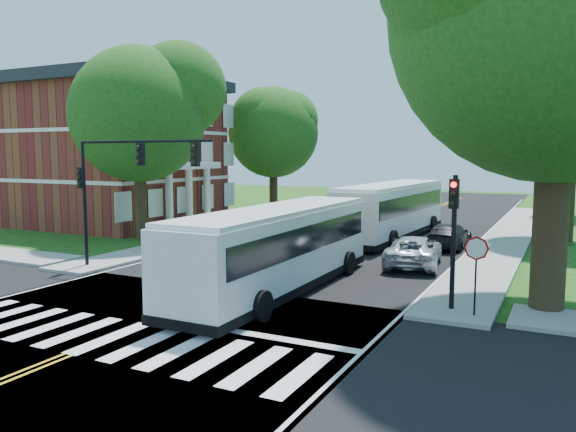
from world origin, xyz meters
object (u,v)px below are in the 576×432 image
Objects in this scene: signal_nw at (122,174)px; suv at (414,251)px; hatchback at (236,241)px; dark_sedan at (449,235)px; signal_ne at (454,224)px; bus_lead at (278,247)px; bus_follow at (392,209)px.

signal_nw is 13.66m from suv.
dark_sedan is at bearing -153.90° from hatchback.
dark_sedan is (9.66, 6.87, 0.02)m from hatchback.
bus_lead is (-6.47, 0.10, -1.26)m from signal_ne.
signal_nw is at bearing -179.95° from signal_ne.
signal_ne is 6.60m from bus_lead.
dark_sedan is at bearing -103.03° from suv.
signal_ne is 1.09× the size of hatchback.
dark_sedan is at bearing 49.08° from signal_nw.
suv is at bearing 115.83° from bus_follow.
bus_follow is at bearing 112.89° from signal_ne.
suv is 1.08× the size of dark_sedan.
bus_follow is 4.55m from dark_sedan.
bus_follow is 10.72m from hatchback.
signal_ne is at bearing 115.85° from bus_follow.
bus_lead is 15.21m from bus_follow.
hatchback is 0.79× the size of suv.
signal_ne is 0.93× the size of dark_sedan.
suv is (3.42, -8.10, -1.08)m from bus_follow.
signal_ne is (14.06, 0.01, -1.41)m from signal_nw.
suv is at bearing 33.29° from signal_nw.
hatchback is 9.23m from suv.
hatchback is at bearing 60.15° from bus_follow.
signal_nw reaches higher than suv.
signal_ne is 0.33× the size of bus_follow.
signal_nw reaches higher than dark_sedan.
dark_sedan is at bearing -106.74° from bus_lead.
suv is at bearing -115.92° from bus_lead.
signal_nw is 0.54× the size of bus_follow.
bus_follow reaches higher than suv.
hatchback is at bearing -47.54° from bus_lead.
signal_ne is at bearing 101.65° from dark_sedan.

